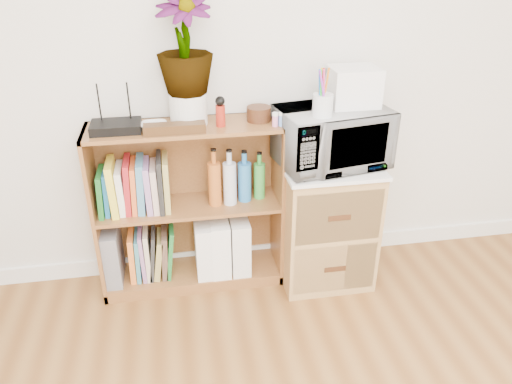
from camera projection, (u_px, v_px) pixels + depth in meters
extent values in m
cube|color=white|center=(249.00, 252.00, 3.09)|extent=(4.00, 0.02, 0.10)
cube|color=brown|center=(190.00, 208.00, 2.72)|extent=(1.00, 0.30, 0.95)
cube|color=#9E7542|center=(325.00, 223.00, 2.83)|extent=(0.50, 0.45, 0.70)
imported|color=white|center=(332.00, 137.00, 2.58)|extent=(0.60, 0.46, 0.30)
cylinder|color=silver|center=(323.00, 105.00, 2.38)|extent=(0.10, 0.10, 0.11)
cube|color=white|center=(353.00, 86.00, 2.52)|extent=(0.24, 0.20, 0.19)
cube|color=black|center=(116.00, 127.00, 2.42)|extent=(0.24, 0.16, 0.04)
imported|color=silver|center=(154.00, 126.00, 2.44)|extent=(0.13, 0.13, 0.03)
cylinder|color=silver|center=(188.00, 109.00, 2.49)|extent=(0.19, 0.19, 0.16)
imported|color=#307836|center=(184.00, 44.00, 2.34)|extent=(0.27, 0.27, 0.48)
cube|color=#37220F|center=(175.00, 128.00, 2.39)|extent=(0.30, 0.07, 0.05)
cylinder|color=#9F2113|center=(221.00, 116.00, 2.47)|extent=(0.05, 0.05, 0.11)
cylinder|color=#3C1C10|center=(259.00, 114.00, 2.55)|extent=(0.12, 0.12, 0.07)
cube|color=pink|center=(282.00, 121.00, 2.48)|extent=(0.11, 0.04, 0.05)
cube|color=slate|center=(112.00, 253.00, 2.76)|extent=(0.10, 0.26, 0.32)
cube|color=white|center=(204.00, 245.00, 2.83)|extent=(0.10, 0.26, 0.32)
cube|color=white|center=(219.00, 243.00, 2.84)|extent=(0.10, 0.26, 0.33)
cube|color=white|center=(239.00, 242.00, 2.86)|extent=(0.10, 0.26, 0.33)
cube|color=#1B6623|center=(102.00, 192.00, 2.58)|extent=(0.04, 0.20, 0.23)
cube|color=#1A639C|center=(107.00, 191.00, 2.59)|extent=(0.03, 0.20, 0.24)
cube|color=yellow|center=(113.00, 186.00, 2.58)|extent=(0.04, 0.20, 0.29)
cube|color=white|center=(121.00, 189.00, 2.60)|extent=(0.04, 0.20, 0.24)
cube|color=#B01E25|center=(128.00, 186.00, 2.59)|extent=(0.04, 0.20, 0.28)
cube|color=orange|center=(134.00, 187.00, 2.60)|extent=(0.04, 0.20, 0.26)
cube|color=teal|center=(141.00, 185.00, 2.61)|extent=(0.05, 0.20, 0.28)
cube|color=#9E74AE|center=(148.00, 186.00, 2.62)|extent=(0.03, 0.20, 0.26)
cube|color=beige|center=(155.00, 186.00, 2.62)|extent=(0.03, 0.20, 0.25)
cube|color=black|center=(160.00, 182.00, 2.62)|extent=(0.03, 0.20, 0.30)
cube|color=tan|center=(166.00, 182.00, 2.62)|extent=(0.03, 0.20, 0.29)
cylinder|color=#B95E22|center=(214.00, 176.00, 2.66)|extent=(0.07, 0.07, 0.31)
cylinder|color=silver|center=(229.00, 176.00, 2.67)|extent=(0.07, 0.07, 0.30)
cylinder|color=#2978C1|center=(244.00, 177.00, 2.69)|extent=(0.07, 0.07, 0.28)
cylinder|color=green|center=(260.00, 177.00, 2.71)|extent=(0.06, 0.06, 0.26)
cylinder|color=gold|center=(273.00, 175.00, 2.72)|extent=(0.07, 0.07, 0.27)
cube|color=orange|center=(133.00, 255.00, 2.79)|extent=(0.04, 0.19, 0.28)
cube|color=teal|center=(138.00, 255.00, 2.80)|extent=(0.03, 0.19, 0.27)
cube|color=#9B6AA0|center=(143.00, 253.00, 2.80)|extent=(0.03, 0.19, 0.29)
cube|color=beige|center=(148.00, 252.00, 2.80)|extent=(0.03, 0.19, 0.29)
cube|color=#292929|center=(153.00, 252.00, 2.81)|extent=(0.05, 0.19, 0.28)
cube|color=#A2904B|center=(158.00, 254.00, 2.82)|extent=(0.07, 0.19, 0.25)
cube|color=brown|center=(165.00, 252.00, 2.82)|extent=(0.05, 0.19, 0.27)
cube|color=#1E712E|center=(170.00, 249.00, 2.82)|extent=(0.06, 0.19, 0.30)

